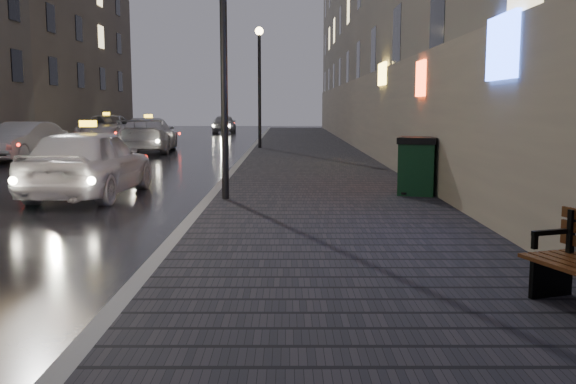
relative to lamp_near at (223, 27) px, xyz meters
name	(u,v)px	position (x,y,z in m)	size (l,w,h in m)	color
ground	(0,292)	(-1.85, -6.00, -3.49)	(120.00, 120.00, 0.00)	black
sidewalk	(306,151)	(2.05, 15.00, -3.41)	(4.60, 58.00, 0.15)	black
curb	(251,151)	(-0.35, 15.00, -3.41)	(0.20, 58.00, 0.15)	slate
sidewalk_far	(15,151)	(-10.55, 15.00, -3.41)	(2.40, 58.00, 0.15)	black
curb_far	(45,151)	(-9.25, 15.00, -3.41)	(0.20, 58.00, 0.15)	slate
building_near	(371,12)	(5.25, 19.00, 3.01)	(1.80, 50.00, 13.00)	#605B54
building_far_c	(50,56)	(-15.35, 33.00, 2.01)	(6.00, 22.00, 11.00)	#6B6051
lamp_near	(223,27)	(0.00, 0.00, 0.00)	(0.36, 0.36, 5.28)	black
lamp_far	(259,72)	(0.00, 16.00, 0.00)	(0.36, 0.36, 5.28)	black
trash_bin	(418,165)	(3.95, 0.62, -2.73)	(0.99, 0.99, 1.20)	black
taxi_near	(90,162)	(-3.10, 1.31, -2.72)	(1.81, 4.51, 1.54)	white
car_left_mid	(23,141)	(-8.58, 11.12, -2.78)	(1.49, 4.29, 1.41)	#A5A5AD
taxi_mid	(149,135)	(-4.83, 15.41, -2.74)	(2.10, 5.17, 1.50)	silver
taxi_far	(107,129)	(-8.39, 21.62, -2.72)	(2.56, 5.55, 1.54)	silver
car_far	(224,124)	(-3.51, 35.53, -2.80)	(1.63, 4.04, 1.38)	#98989F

